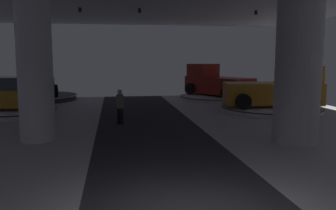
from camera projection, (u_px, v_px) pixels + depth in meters
The scene contains 11 objects.
column_left at pixel (35, 65), 12.74m from camera, with size 1.24×1.24×5.50m.
column_right at pixel (298, 65), 12.45m from camera, with size 1.58×1.58×5.50m.
display_platform_far_right at pixel (271, 108), 20.40m from camera, with size 5.68×5.68×0.24m.
pickup_truck_far_right at pixel (278, 90), 20.26m from camera, with size 5.55×3.28×2.30m.
display_platform_far_left at pixel (11, 111), 19.04m from camera, with size 4.75×4.75×0.27m.
display_car_far_left at pixel (10, 95), 18.93m from camera, with size 4.39×2.65×1.71m.
display_platform_deep_right at pixel (219, 97), 26.39m from camera, with size 5.68×5.68×0.23m.
pickup_truck_deep_right at pixel (216, 83), 26.51m from camera, with size 4.50×5.65×2.30m.
display_platform_deep_left at pixel (35, 97), 25.38m from camera, with size 5.86×5.86×0.37m.
pickup_truck_deep_left at pixel (35, 82), 24.94m from camera, with size 3.79×5.67×2.30m.
visitor_walking_near at pixel (120, 105), 16.10m from camera, with size 0.32×0.32×1.59m.
Camera 1 is at (-1.46, -5.91, 3.01)m, focal length 38.19 mm.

